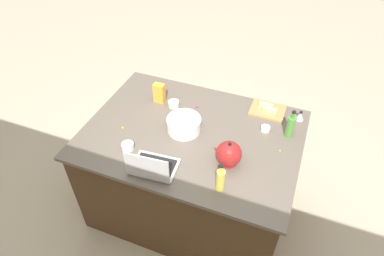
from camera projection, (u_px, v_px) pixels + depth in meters
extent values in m
plane|color=#B7A88E|center=(192.00, 203.00, 3.15)|extent=(12.00, 12.00, 0.00)
cube|color=#4C331E|center=(192.00, 173.00, 2.86)|extent=(1.57, 1.13, 0.87)
cube|color=#60564C|center=(192.00, 134.00, 2.56)|extent=(1.63, 1.19, 0.03)
cube|color=#B7B7BC|center=(155.00, 166.00, 2.29)|extent=(0.33, 0.25, 0.02)
cube|color=black|center=(155.00, 164.00, 2.29)|extent=(0.28, 0.18, 0.00)
cube|color=#B7B7BC|center=(147.00, 168.00, 2.13)|extent=(0.30, 0.04, 0.20)
cube|color=silver|center=(147.00, 167.00, 2.13)|extent=(0.27, 0.03, 0.18)
cylinder|color=white|center=(184.00, 125.00, 2.54)|extent=(0.25, 0.25, 0.11)
cylinder|color=black|center=(184.00, 124.00, 2.53)|extent=(0.21, 0.21, 0.09)
torus|color=white|center=(184.00, 119.00, 2.50)|extent=(0.26, 0.26, 0.02)
cylinder|color=#4C8C38|center=(290.00, 127.00, 2.47)|extent=(0.06, 0.06, 0.17)
cylinder|color=#4C8C38|center=(293.00, 115.00, 2.40)|extent=(0.03, 0.03, 0.05)
cylinder|color=black|center=(294.00, 112.00, 2.38)|extent=(0.03, 0.03, 0.01)
cylinder|color=#DBC64C|center=(220.00, 180.00, 2.10)|extent=(0.06, 0.06, 0.16)
cylinder|color=#DBC64C|center=(221.00, 169.00, 2.03)|extent=(0.02, 0.02, 0.05)
cylinder|color=black|center=(222.00, 166.00, 2.01)|extent=(0.03, 0.03, 0.01)
cylinder|color=maroon|center=(228.00, 161.00, 2.32)|extent=(0.13, 0.13, 0.01)
sphere|color=maroon|center=(229.00, 154.00, 2.27)|extent=(0.18, 0.18, 0.18)
cone|color=maroon|center=(217.00, 149.00, 2.28)|extent=(0.08, 0.03, 0.07)
sphere|color=black|center=(230.00, 144.00, 2.21)|extent=(0.02, 0.02, 0.02)
cube|color=#AD7F4C|center=(268.00, 110.00, 2.74)|extent=(0.28, 0.22, 0.02)
cube|color=#F4E58C|center=(266.00, 105.00, 2.74)|extent=(0.11, 0.04, 0.04)
cube|color=#F4E58C|center=(270.00, 110.00, 2.70)|extent=(0.11, 0.04, 0.04)
cylinder|color=white|center=(128.00, 146.00, 2.41)|extent=(0.09, 0.09, 0.04)
cylinder|color=white|center=(265.00, 129.00, 2.56)|extent=(0.07, 0.07, 0.04)
cylinder|color=beige|center=(174.00, 104.00, 2.78)|extent=(0.09, 0.09, 0.05)
cone|color=#B2B2B7|center=(300.00, 116.00, 2.64)|extent=(0.07, 0.07, 0.07)
cylinder|color=black|center=(301.00, 112.00, 2.62)|extent=(0.02, 0.02, 0.01)
cube|color=gold|center=(159.00, 93.00, 2.78)|extent=(0.09, 0.06, 0.17)
sphere|color=yellow|center=(123.00, 128.00, 2.58)|extent=(0.02, 0.02, 0.02)
sphere|color=orange|center=(292.00, 131.00, 2.55)|extent=(0.02, 0.02, 0.02)
sphere|color=red|center=(156.00, 92.00, 2.93)|extent=(0.01, 0.01, 0.01)
sphere|color=green|center=(175.00, 105.00, 2.79)|extent=(0.02, 0.02, 0.02)
sphere|color=#CC3399|center=(197.00, 106.00, 2.77)|extent=(0.02, 0.02, 0.02)
sphere|color=yellow|center=(280.00, 151.00, 2.40)|extent=(0.01, 0.01, 0.01)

